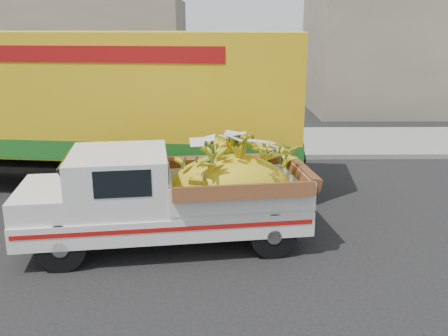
{
  "coord_description": "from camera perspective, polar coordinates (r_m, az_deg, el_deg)",
  "views": [
    {
      "loc": [
        2.62,
        -8.8,
        3.96
      ],
      "look_at": [
        2.72,
        0.58,
        1.25
      ],
      "focal_mm": 40.0,
      "sensor_mm": 36.0,
      "label": 1
    }
  ],
  "objects": [
    {
      "name": "pickup_truck",
      "position": [
        9.18,
        -4.28,
        -2.98
      ],
      "size": [
        5.33,
        2.53,
        1.8
      ],
      "rotation": [
        0.0,
        0.0,
        0.13
      ],
      "color": "black",
      "rests_on": "ground"
    },
    {
      "name": "semi_trailer",
      "position": [
        13.02,
        -17.96,
        7.2
      ],
      "size": [
        12.04,
        3.94,
        3.8
      ],
      "rotation": [
        0.0,
        0.0,
        -0.12
      ],
      "color": "black",
      "rests_on": "ground"
    },
    {
      "name": "sidewalk",
      "position": [
        17.5,
        -9.23,
        3.04
      ],
      "size": [
        60.0,
        4.0,
        0.14
      ],
      "primitive_type": "cube",
      "color": "gray",
      "rests_on": "ground"
    },
    {
      "name": "curb",
      "position": [
        15.48,
        -10.35,
        1.3
      ],
      "size": [
        60.0,
        0.25,
        0.15
      ],
      "primitive_type": "cube",
      "color": "gray",
      "rests_on": "ground"
    },
    {
      "name": "ground",
      "position": [
        10.0,
        -15.93,
        -7.9
      ],
      "size": [
        100.0,
        100.0,
        0.0
      ],
      "primitive_type": "plane",
      "color": "black",
      "rests_on": "ground"
    }
  ]
}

